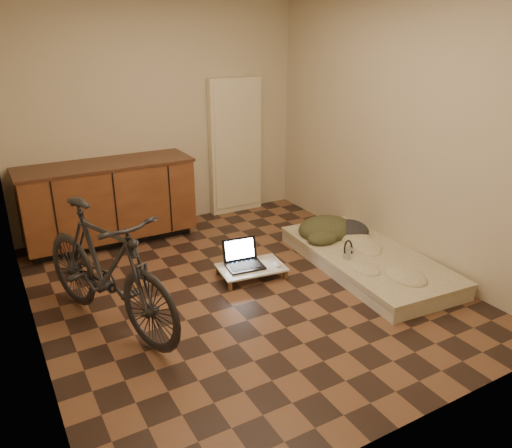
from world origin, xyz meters
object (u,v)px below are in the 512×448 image
bicycle (106,262)px  lap_desk (251,268)px  futon (367,260)px  laptop (243,260)px

bicycle → lap_desk: bearing=-12.3°
futon → bicycle: bearing=179.5°
lap_desk → laptop: size_ratio=1.76×
bicycle → laptop: bicycle is taller
lap_desk → laptop: bearing=131.9°
lap_desk → laptop: 0.11m
bicycle → futon: bicycle is taller
bicycle → lap_desk: 1.48m
lap_desk → laptop: laptop is taller
bicycle → laptop: 1.43m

